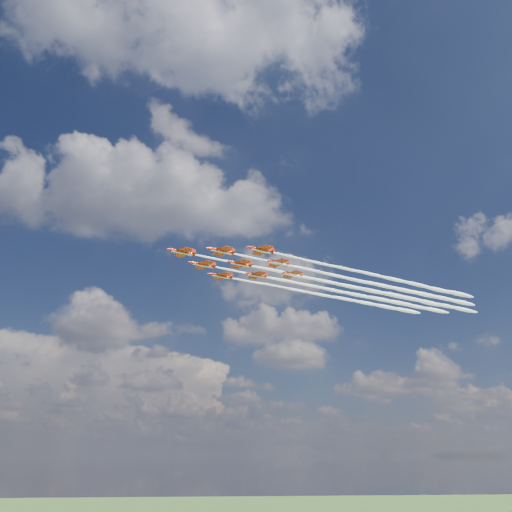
# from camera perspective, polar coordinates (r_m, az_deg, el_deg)

# --- Properties ---
(jet_lead) EXTENTS (99.61, 47.95, 2.47)m
(jet_lead) POSITION_cam_1_polar(r_m,az_deg,el_deg) (179.15, 6.87, -2.66)
(jet_lead) COLOR red
(jet_row2_port) EXTENTS (99.61, 47.95, 2.47)m
(jet_row2_port) POSITION_cam_1_polar(r_m,az_deg,el_deg) (180.24, 10.76, -2.55)
(jet_row2_port) COLOR red
(jet_row2_starb) EXTENTS (99.61, 47.95, 2.47)m
(jet_row2_starb) POSITION_cam_1_polar(r_m,az_deg,el_deg) (190.18, 8.10, -3.75)
(jet_row2_starb) COLOR red
(jet_row3_port) EXTENTS (99.61, 47.95, 2.47)m
(jet_row3_port) POSITION_cam_1_polar(r_m,az_deg,el_deg) (182.16, 14.58, -2.43)
(jet_row3_port) COLOR red
(jet_row3_centre) EXTENTS (99.61, 47.95, 2.47)m
(jet_row3_centre) POSITION_cam_1_polar(r_m,az_deg,el_deg) (191.51, 11.76, -3.63)
(jet_row3_centre) COLOR red
(jet_row3_starb) EXTENTS (99.61, 47.95, 2.47)m
(jet_row3_starb) POSITION_cam_1_polar(r_m,az_deg,el_deg) (201.36, 9.20, -4.71)
(jet_row3_starb) COLOR red
(jet_row4_port) EXTENTS (99.61, 47.95, 2.47)m
(jet_row4_port) POSITION_cam_1_polar(r_m,az_deg,el_deg) (193.60, 15.35, -3.50)
(jet_row4_port) COLOR red
(jet_row4_starb) EXTENTS (99.61, 47.95, 2.47)m
(jet_row4_starb) POSITION_cam_1_polar(r_m,az_deg,el_deg) (202.89, 12.65, -4.59)
(jet_row4_starb) COLOR red
(jet_tail) EXTENTS (99.61, 47.95, 2.47)m
(jet_tail) POSITION_cam_1_polar(r_m,az_deg,el_deg) (205.14, 16.03, -4.45)
(jet_tail) COLOR red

